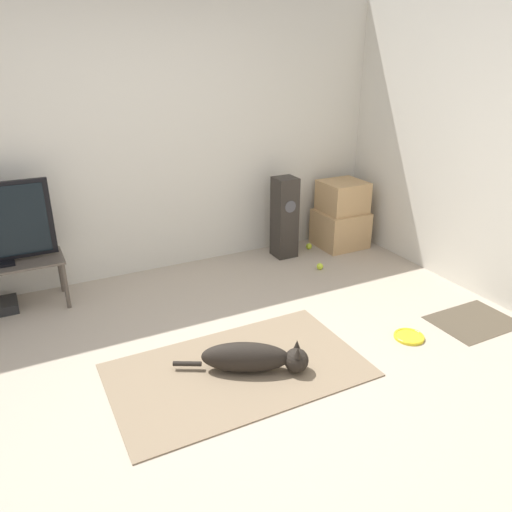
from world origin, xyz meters
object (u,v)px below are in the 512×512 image
(dog, at_px, (254,358))
(frisbee, at_px, (409,337))
(tennis_ball_by_boxes, at_px, (309,246))
(tennis_ball_loose_on_carpet, at_px, (295,251))
(tennis_ball_near_speaker, at_px, (320,266))
(cardboard_box_lower, at_px, (340,228))
(floor_speaker, at_px, (285,217))
(cardboard_box_upper, at_px, (343,196))

(dog, bearing_deg, frisbee, -7.23)
(tennis_ball_by_boxes, height_order, tennis_ball_loose_on_carpet, same)
(dog, bearing_deg, tennis_ball_near_speaker, 41.90)
(cardboard_box_lower, relative_size, tennis_ball_loose_on_carpet, 7.63)
(floor_speaker, distance_m, tennis_ball_loose_on_carpet, 0.41)
(floor_speaker, bearing_deg, tennis_ball_by_boxes, 4.04)
(tennis_ball_near_speaker, bearing_deg, cardboard_box_upper, 38.94)
(dog, bearing_deg, cardboard_box_upper, 41.04)
(dog, xyz_separation_m, tennis_ball_by_boxes, (1.56, 1.73, -0.08))
(floor_speaker, bearing_deg, cardboard_box_lower, -2.67)
(frisbee, height_order, tennis_ball_loose_on_carpet, tennis_ball_loose_on_carpet)
(tennis_ball_near_speaker, relative_size, tennis_ball_loose_on_carpet, 1.00)
(cardboard_box_upper, height_order, tennis_ball_near_speaker, cardboard_box_upper)
(tennis_ball_by_boxes, bearing_deg, tennis_ball_near_speaker, -111.34)
(frisbee, relative_size, cardboard_box_upper, 0.51)
(dog, bearing_deg, cardboard_box_lower, 41.04)
(floor_speaker, relative_size, tennis_ball_loose_on_carpet, 12.82)
(frisbee, xyz_separation_m, tennis_ball_near_speaker, (0.11, 1.38, 0.02))
(cardboard_box_upper, distance_m, tennis_ball_loose_on_carpet, 0.79)
(floor_speaker, xyz_separation_m, tennis_ball_by_boxes, (0.33, 0.02, -0.39))
(frisbee, bearing_deg, tennis_ball_by_boxes, 80.78)
(cardboard_box_lower, xyz_separation_m, cardboard_box_upper, (0.02, 0.01, 0.36))
(dog, distance_m, cardboard_box_upper, 2.61)
(frisbee, distance_m, tennis_ball_loose_on_carpet, 1.85)
(dog, height_order, tennis_ball_near_speaker, dog)
(floor_speaker, bearing_deg, tennis_ball_loose_on_carpet, -8.87)
(frisbee, relative_size, tennis_ball_loose_on_carpet, 3.50)
(cardboard_box_upper, relative_size, tennis_ball_near_speaker, 6.81)
(dog, distance_m, floor_speaker, 2.13)
(dog, height_order, floor_speaker, floor_speaker)
(cardboard_box_lower, height_order, tennis_ball_loose_on_carpet, cardboard_box_lower)
(dog, height_order, tennis_ball_by_boxes, dog)
(dog, height_order, cardboard_box_lower, cardboard_box_lower)
(cardboard_box_upper, xyz_separation_m, tennis_ball_by_boxes, (-0.38, 0.04, -0.53))
(dog, relative_size, cardboard_box_lower, 1.65)
(frisbee, xyz_separation_m, cardboard_box_upper, (0.69, 1.85, 0.55))
(cardboard_box_lower, relative_size, tennis_ball_near_speaker, 7.63)
(tennis_ball_near_speaker, bearing_deg, cardboard_box_lower, 38.89)
(floor_speaker, height_order, tennis_ball_by_boxes, floor_speaker)
(cardboard_box_lower, distance_m, tennis_ball_near_speaker, 0.75)
(frisbee, xyz_separation_m, floor_speaker, (-0.03, 1.87, 0.41))
(tennis_ball_near_speaker, bearing_deg, frisbee, -94.42)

